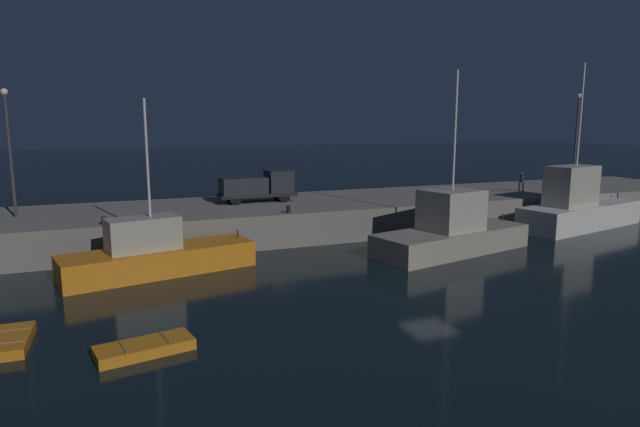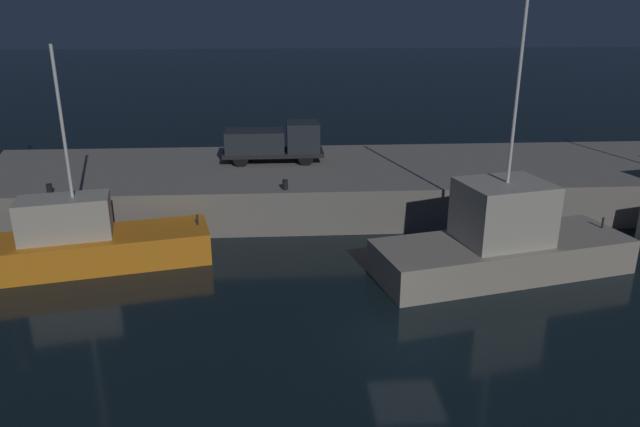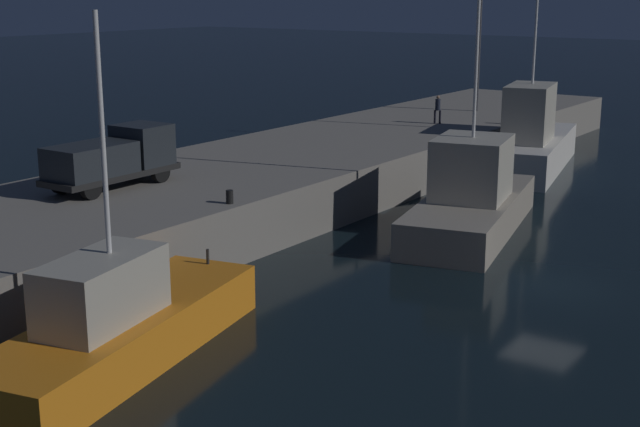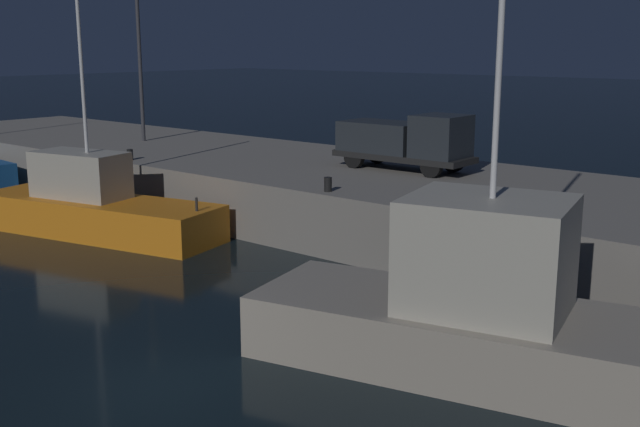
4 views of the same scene
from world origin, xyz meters
name	(u,v)px [view 3 (image 3 of 4)]	position (x,y,z in m)	size (l,w,h in m)	color
ground_plane	(546,286)	(0.00, 0.00, 0.00)	(320.00, 320.00, 0.00)	black
pier_quay	(211,197)	(0.00, 15.71, 1.16)	(75.22, 10.64, 2.32)	gray
fishing_trawler_red	(531,142)	(19.33, 8.52, 1.66)	(12.68, 6.10, 12.86)	silver
fishing_boat_blue	(118,326)	(-13.23, 7.33, 1.10)	(10.93, 5.18, 9.68)	orange
fishing_boat_orange	(471,200)	(5.14, 5.46, 1.40)	(11.78, 6.08, 11.63)	gray
lamp_post_east	(480,34)	(25.25, 14.78, 7.33)	(0.44, 0.44, 8.65)	#38383D
utility_truck	(113,158)	(-4.72, 16.68, 3.56)	(5.95, 2.12, 2.38)	black
dockworker	(438,108)	(18.64, 14.21, 3.28)	(0.44, 0.44, 1.69)	black
bollard_central	(230,197)	(-4.19, 10.98, 2.58)	(0.28, 0.28, 0.51)	black
bollard_east	(505,119)	(20.91, 10.85, 2.64)	(0.28, 0.28, 0.63)	black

